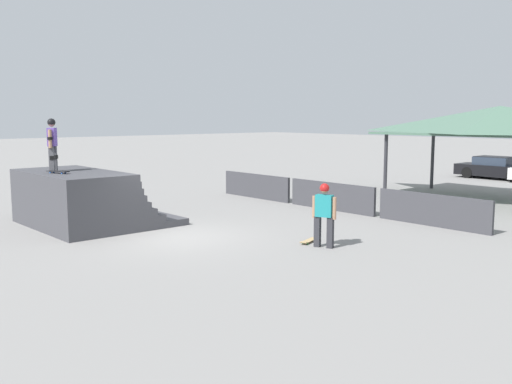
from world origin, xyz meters
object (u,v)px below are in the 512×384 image
object	(u,v)px
parked_car_black	(495,168)
skateboard_on_deck	(59,172)
bystander_walking	(324,210)
skateboard_on_ground	(309,241)
skater_on_deck	(52,141)

from	to	relation	value
parked_car_black	skateboard_on_deck	bearing A→B (deg)	-94.69
bystander_walking	skateboard_on_ground	world-z (taller)	bystander_walking
bystander_walking	skater_on_deck	bearing A→B (deg)	7.48
skater_on_deck	skateboard_on_ground	distance (m)	8.78
skateboard_on_deck	bystander_walking	world-z (taller)	skateboard_on_deck
skateboard_on_deck	parked_car_black	world-z (taller)	skateboard_on_deck
skateboard_on_ground	skater_on_deck	bearing A→B (deg)	-77.02
bystander_walking	skateboard_on_deck	bearing A→B (deg)	10.62
skateboard_on_deck	parked_car_black	distance (m)	24.71
skater_on_deck	bystander_walking	bearing A→B (deg)	63.54
skater_on_deck	skateboard_on_ground	xyz separation A→B (m)	(7.14, 4.34, -2.70)
skater_on_deck	skateboard_on_ground	bearing A→B (deg)	66.43
skateboard_on_deck	parked_car_black	xyz separation A→B (m)	(2.13, 24.58, -1.24)
bystander_walking	parked_car_black	xyz separation A→B (m)	(-4.97, 20.23, -0.43)
skateboard_on_ground	parked_car_black	world-z (taller)	parked_car_black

